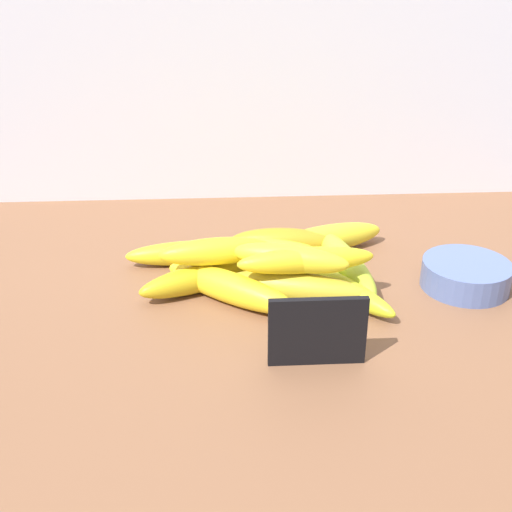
{
  "coord_description": "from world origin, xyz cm",
  "views": [
    {
      "loc": [
        -3.48,
        -73.89,
        46.31
      ],
      "look_at": [
        0.95,
        3.18,
        8.0
      ],
      "focal_mm": 45.01,
      "sensor_mm": 36.0,
      "label": 1
    }
  ],
  "objects_px": {
    "fruit_bowl": "(466,275)",
    "banana_10": "(341,289)",
    "chalkboard_sign": "(317,334)",
    "banana_11": "(217,251)",
    "banana_13": "(306,260)",
    "banana_4": "(295,288)",
    "banana_9": "(189,253)",
    "banana_8": "(229,286)",
    "banana_7": "(282,242)",
    "banana_1": "(345,262)",
    "banana_2": "(258,264)",
    "banana_3": "(326,239)",
    "banana_0": "(260,250)",
    "banana_12": "(289,257)",
    "banana_6": "(280,270)",
    "banana_5": "(207,276)"
  },
  "relations": [
    {
      "from": "banana_13",
      "to": "banana_4",
      "type": "bearing_deg",
      "value": -167.5
    },
    {
      "from": "banana_8",
      "to": "banana_10",
      "type": "height_order",
      "value": "banana_8"
    },
    {
      "from": "banana_1",
      "to": "banana_12",
      "type": "xyz_separation_m",
      "value": [
        -0.09,
        -0.06,
        0.04
      ]
    },
    {
      "from": "banana_6",
      "to": "banana_12",
      "type": "bearing_deg",
      "value": -81.16
    },
    {
      "from": "banana_3",
      "to": "banana_10",
      "type": "relative_size",
      "value": 1.0
    },
    {
      "from": "banana_8",
      "to": "banana_7",
      "type": "bearing_deg",
      "value": 57.43
    },
    {
      "from": "banana_8",
      "to": "banana_12",
      "type": "relative_size",
      "value": 1.31
    },
    {
      "from": "fruit_bowl",
      "to": "banana_4",
      "type": "relative_size",
      "value": 0.63
    },
    {
      "from": "fruit_bowl",
      "to": "banana_1",
      "type": "bearing_deg",
      "value": 164.31
    },
    {
      "from": "banana_7",
      "to": "banana_8",
      "type": "relative_size",
      "value": 0.78
    },
    {
      "from": "banana_3",
      "to": "banana_10",
      "type": "bearing_deg",
      "value": -91.43
    },
    {
      "from": "banana_1",
      "to": "banana_2",
      "type": "height_order",
      "value": "banana_1"
    },
    {
      "from": "banana_9",
      "to": "banana_10",
      "type": "height_order",
      "value": "banana_9"
    },
    {
      "from": "banana_4",
      "to": "banana_5",
      "type": "distance_m",
      "value": 0.12
    },
    {
      "from": "fruit_bowl",
      "to": "banana_13",
      "type": "bearing_deg",
      "value": -173.42
    },
    {
      "from": "banana_1",
      "to": "banana_4",
      "type": "xyz_separation_m",
      "value": [
        -0.08,
        -0.07,
        0.0
      ]
    },
    {
      "from": "banana_0",
      "to": "banana_6",
      "type": "distance_m",
      "value": 0.07
    },
    {
      "from": "chalkboard_sign",
      "to": "banana_4",
      "type": "height_order",
      "value": "chalkboard_sign"
    },
    {
      "from": "fruit_bowl",
      "to": "banana_9",
      "type": "height_order",
      "value": "fruit_bowl"
    },
    {
      "from": "banana_0",
      "to": "banana_13",
      "type": "relative_size",
      "value": 0.92
    },
    {
      "from": "banana_9",
      "to": "banana_13",
      "type": "distance_m",
      "value": 0.2
    },
    {
      "from": "banana_4",
      "to": "banana_3",
      "type": "bearing_deg",
      "value": 66.94
    },
    {
      "from": "banana_10",
      "to": "banana_3",
      "type": "bearing_deg",
      "value": 88.57
    },
    {
      "from": "chalkboard_sign",
      "to": "banana_7",
      "type": "bearing_deg",
      "value": 92.66
    },
    {
      "from": "chalkboard_sign",
      "to": "banana_10",
      "type": "bearing_deg",
      "value": 69.36
    },
    {
      "from": "banana_3",
      "to": "banana_11",
      "type": "xyz_separation_m",
      "value": [
        -0.17,
        -0.11,
        0.04
      ]
    },
    {
      "from": "banana_6",
      "to": "fruit_bowl",
      "type": "bearing_deg",
      "value": -7.01
    },
    {
      "from": "banana_9",
      "to": "banana_8",
      "type": "bearing_deg",
      "value": -62.45
    },
    {
      "from": "chalkboard_sign",
      "to": "banana_12",
      "type": "distance_m",
      "value": 0.15
    },
    {
      "from": "banana_7",
      "to": "banana_10",
      "type": "height_order",
      "value": "banana_7"
    },
    {
      "from": "banana_3",
      "to": "banana_6",
      "type": "xyz_separation_m",
      "value": [
        -0.08,
        -0.09,
        -0.0
      ]
    },
    {
      "from": "banana_1",
      "to": "banana_5",
      "type": "distance_m",
      "value": 0.2
    },
    {
      "from": "chalkboard_sign",
      "to": "banana_12",
      "type": "relative_size",
      "value": 0.7
    },
    {
      "from": "chalkboard_sign",
      "to": "banana_8",
      "type": "relative_size",
      "value": 0.54
    },
    {
      "from": "banana_12",
      "to": "banana_8",
      "type": "bearing_deg",
      "value": 179.15
    },
    {
      "from": "banana_2",
      "to": "banana_11",
      "type": "xyz_separation_m",
      "value": [
        -0.06,
        -0.04,
        0.04
      ]
    },
    {
      "from": "banana_10",
      "to": "banana_12",
      "type": "distance_m",
      "value": 0.08
    },
    {
      "from": "chalkboard_sign",
      "to": "banana_11",
      "type": "height_order",
      "value": "chalkboard_sign"
    },
    {
      "from": "chalkboard_sign",
      "to": "banana_9",
      "type": "bearing_deg",
      "value": 120.72
    },
    {
      "from": "banana_3",
      "to": "banana_1",
      "type": "bearing_deg",
      "value": -79.69
    },
    {
      "from": "fruit_bowl",
      "to": "banana_5",
      "type": "xyz_separation_m",
      "value": [
        -0.36,
        0.02,
        0.0
      ]
    },
    {
      "from": "banana_4",
      "to": "banana_10",
      "type": "height_order",
      "value": "banana_4"
    },
    {
      "from": "fruit_bowl",
      "to": "banana_10",
      "type": "distance_m",
      "value": 0.18
    },
    {
      "from": "fruit_bowl",
      "to": "banana_5",
      "type": "height_order",
      "value": "banana_5"
    },
    {
      "from": "banana_12",
      "to": "banana_13",
      "type": "relative_size",
      "value": 0.87
    },
    {
      "from": "banana_4",
      "to": "banana_10",
      "type": "relative_size",
      "value": 1.02
    },
    {
      "from": "banana_2",
      "to": "banana_0",
      "type": "bearing_deg",
      "value": 81.71
    },
    {
      "from": "banana_3",
      "to": "banana_7",
      "type": "bearing_deg",
      "value": -171.03
    },
    {
      "from": "banana_1",
      "to": "banana_12",
      "type": "distance_m",
      "value": 0.11
    },
    {
      "from": "fruit_bowl",
      "to": "banana_6",
      "type": "bearing_deg",
      "value": 172.99
    }
  ]
}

